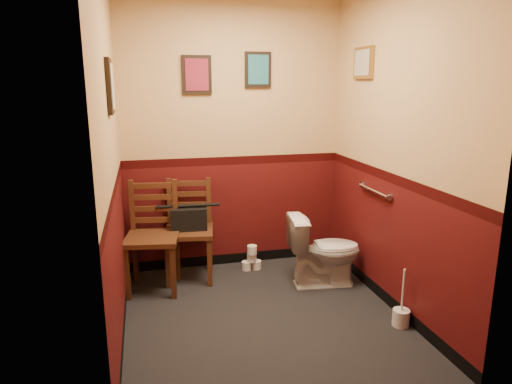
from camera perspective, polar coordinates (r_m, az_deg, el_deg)
floor at (r=3.88m, az=0.92°, el=-15.36°), size 2.20×2.40×0.00m
wall_back at (r=4.60m, az=-2.86°, el=6.93°), size 2.20×0.00×2.70m
wall_front at (r=2.32m, az=8.61°, el=0.31°), size 2.20×0.00×2.70m
wall_left at (r=3.34m, az=-17.61°, el=3.82°), size 0.00×2.40×2.70m
wall_right at (r=3.87m, az=17.01°, el=5.12°), size 0.00×2.40×2.70m
grab_bar at (r=4.14m, az=14.52°, el=0.15°), size 0.05×0.56×0.06m
framed_print_back_a at (r=4.50m, az=-7.42°, el=14.34°), size 0.28×0.04×0.36m
framed_print_back_b at (r=4.61m, az=0.25°, el=15.04°), size 0.26×0.04×0.34m
framed_print_left at (r=3.40m, az=-17.77°, el=12.46°), size 0.04×0.30×0.38m
framed_print_right at (r=4.36m, az=13.27°, el=15.45°), size 0.04×0.34×0.28m
toilet at (r=4.37m, az=8.53°, el=-7.27°), size 0.72×0.45×0.67m
toilet_brush at (r=3.90m, az=17.67°, el=-14.60°), size 0.13×0.13×0.48m
chair_left at (r=4.31m, az=-12.78°, el=-5.44°), size 0.54×0.54×1.00m
chair_right at (r=4.48m, az=-8.35°, el=-4.70°), size 0.52×0.52×0.97m
handbag at (r=4.40m, az=-8.43°, el=-3.28°), size 0.35×0.19×0.25m
tp_stack at (r=4.73m, az=-0.54°, el=-8.43°), size 0.20×0.12×0.27m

